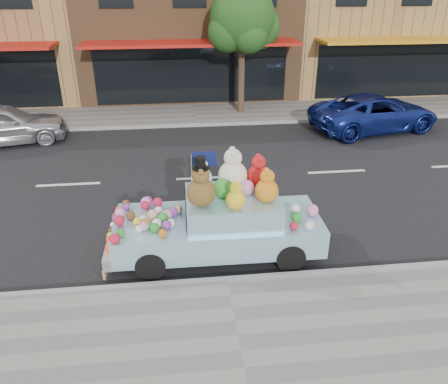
{
  "coord_description": "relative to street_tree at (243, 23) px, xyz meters",
  "views": [
    {
      "loc": [
        -0.84,
        -11.79,
        5.39
      ],
      "look_at": [
        0.12,
        -3.5,
        1.25
      ],
      "focal_mm": 35.0,
      "sensor_mm": 36.0,
      "label": 1
    }
  ],
  "objects": [
    {
      "name": "near_kerb",
      "position": [
        -2.03,
        -11.55,
        -3.63
      ],
      "size": [
        60.0,
        0.12,
        0.13
      ],
      "primitive_type": "cube",
      "color": "gray",
      "rests_on": "ground"
    },
    {
      "name": "ground",
      "position": [
        -2.03,
        -6.55,
        -3.69
      ],
      "size": [
        120.0,
        120.0,
        0.0
      ],
      "primitive_type": "plane",
      "color": "black",
      "rests_on": "ground"
    },
    {
      "name": "far_sidewalk",
      "position": [
        -2.03,
        -0.05,
        -3.63
      ],
      "size": [
        60.0,
        3.0,
        0.12
      ],
      "primitive_type": "cube",
      "color": "gray",
      "rests_on": "ground"
    },
    {
      "name": "car_silver",
      "position": [
        -8.92,
        -2.79,
        -2.98
      ],
      "size": [
        4.49,
        2.64,
        1.44
      ],
      "primitive_type": "imported",
      "rotation": [
        0.0,
        0.0,
        1.81
      ],
      "color": "#BABBBF",
      "rests_on": "ground"
    },
    {
      "name": "storefront_mid",
      "position": [
        -2.03,
        5.42,
        -0.05
      ],
      "size": [
        10.0,
        9.8,
        7.3
      ],
      "color": "brown",
      "rests_on": "ground"
    },
    {
      "name": "storefront_right",
      "position": [
        7.97,
        5.42,
        -0.05
      ],
      "size": [
        10.0,
        9.8,
        7.3
      ],
      "color": "#9E7842",
      "rests_on": "ground"
    },
    {
      "name": "far_kerb",
      "position": [
        -2.03,
        -1.55,
        -3.63
      ],
      "size": [
        60.0,
        0.12,
        0.13
      ],
      "primitive_type": "cube",
      "color": "gray",
      "rests_on": "ground"
    },
    {
      "name": "art_car",
      "position": [
        -2.06,
        -10.43,
        -2.87
      ],
      "size": [
        4.51,
        1.83,
        2.37
      ],
      "rotation": [
        0.0,
        0.0,
        -0.01
      ],
      "color": "black",
      "rests_on": "ground"
    },
    {
      "name": "street_tree",
      "position": [
        0.0,
        0.0,
        0.0
      ],
      "size": [
        3.0,
        2.7,
        5.22
      ],
      "color": "#38281C",
      "rests_on": "ground"
    },
    {
      "name": "near_sidewalk",
      "position": [
        -2.03,
        -13.05,
        -3.63
      ],
      "size": [
        60.0,
        3.0,
        0.12
      ],
      "primitive_type": "cube",
      "color": "gray",
      "rests_on": "ground"
    },
    {
      "name": "car_blue",
      "position": [
        4.75,
        -2.78,
        -3.01
      ],
      "size": [
        5.33,
        3.3,
        1.38
      ],
      "primitive_type": "imported",
      "rotation": [
        0.0,
        0.0,
        1.79
      ],
      "color": "navy",
      "rests_on": "ground"
    }
  ]
}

